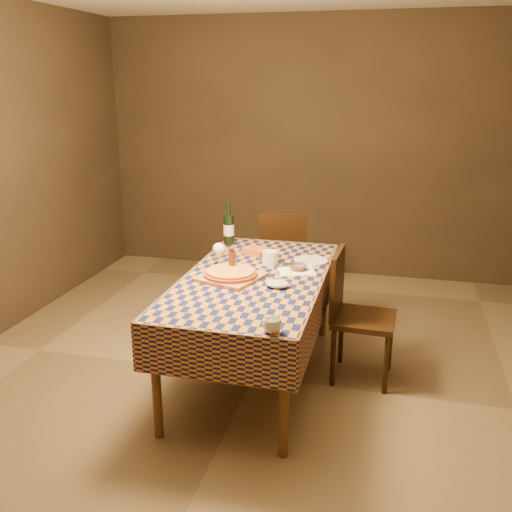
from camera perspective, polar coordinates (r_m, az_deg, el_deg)
name	(u,v)px	position (r m, az deg, el deg)	size (l,w,h in m)	color
room	(254,192)	(3.73, -0.19, 6.39)	(5.00, 5.10, 2.70)	brown
dining_table	(254,287)	(3.91, -0.18, -3.10)	(0.94, 1.84, 0.77)	brown
cutting_board	(231,277)	(3.84, -2.55, -2.09)	(0.37, 0.37, 0.02)	#AD7151
pizza	(231,273)	(3.83, -2.56, -1.69)	(0.40, 0.40, 0.04)	#9B4019
pepper_mill	(232,261)	(3.91, -2.42, -0.49)	(0.05, 0.05, 0.20)	#4E2512
bowl	(298,267)	(4.02, 4.20, -1.12)	(0.13, 0.13, 0.04)	#634953
wine_glass	(219,250)	(4.06, -3.74, 0.63)	(0.09, 0.09, 0.17)	white
wine_bottle	(229,229)	(4.61, -2.73, 2.72)	(0.09, 0.09, 0.34)	black
deli_tub	(270,258)	(4.12, 1.44, -0.18)	(0.12, 0.12, 0.10)	silver
takeout_container	(256,251)	(4.37, 0.00, 0.51)	(0.18, 0.13, 0.05)	#BB5C18
white_plate	(311,261)	(4.21, 5.53, -0.48)	(0.25, 0.25, 0.01)	silver
tumbler	(272,326)	(3.03, 1.64, -6.99)	(0.10, 0.10, 0.08)	silver
flour_patch	(297,271)	(3.99, 4.09, -1.53)	(0.25, 0.19, 0.00)	white
flour_bag	(277,284)	(3.68, 2.16, -2.81)	(0.16, 0.12, 0.05)	#AAC1DA
chair_far	(281,253)	(5.24, 2.55, 0.27)	(0.52, 0.53, 0.93)	black
chair_right	(353,308)	(4.06, 9.64, -5.17)	(0.45, 0.44, 0.93)	black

